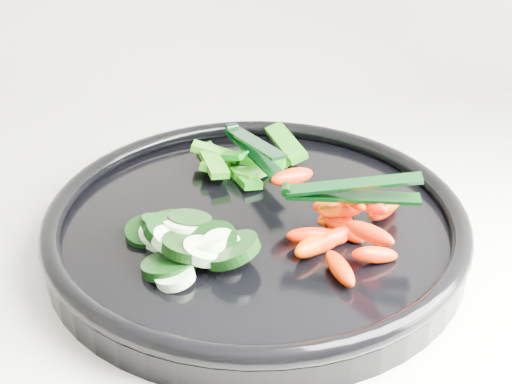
{
  "coord_description": "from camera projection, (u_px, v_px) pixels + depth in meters",
  "views": [
    {
      "loc": [
        -0.02,
        1.12,
        1.3
      ],
      "look_at": [
        -0.02,
        1.65,
        0.99
      ],
      "focal_mm": 50.0,
      "sensor_mm": 36.0,
      "label": 1
    }
  ],
  "objects": [
    {
      "name": "cucumber_pile",
      "position": [
        181.0,
        239.0,
        0.59
      ],
      "size": [
        0.13,
        0.13,
        0.04
      ],
      "color": "black",
      "rests_on": "veggie_tray"
    },
    {
      "name": "pepper_pile",
      "position": [
        241.0,
        160.0,
        0.71
      ],
      "size": [
        0.12,
        0.11,
        0.04
      ],
      "color": "#166109",
      "rests_on": "veggie_tray"
    },
    {
      "name": "carrot_pile",
      "position": [
        345.0,
        220.0,
        0.6
      ],
      "size": [
        0.13,
        0.14,
        0.05
      ],
      "color": "#FC4C00",
      "rests_on": "veggie_tray"
    },
    {
      "name": "tong_carrot",
      "position": [
        349.0,
        190.0,
        0.58
      ],
      "size": [
        0.11,
        0.03,
        0.02
      ],
      "color": "black",
      "rests_on": "carrot_pile"
    },
    {
      "name": "tong_pepper",
      "position": [
        253.0,
        146.0,
        0.7
      ],
      "size": [
        0.06,
        0.11,
        0.02
      ],
      "color": "black",
      "rests_on": "pepper_pile"
    },
    {
      "name": "veggie_tray",
      "position": [
        256.0,
        225.0,
        0.63
      ],
      "size": [
        0.5,
        0.5,
        0.04
      ],
      "color": "black",
      "rests_on": "counter"
    }
  ]
}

